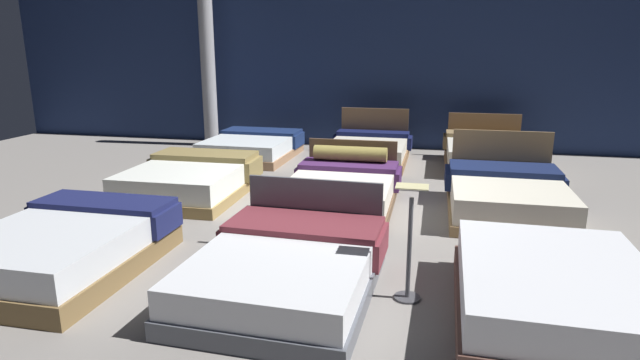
{
  "coord_description": "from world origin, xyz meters",
  "views": [
    {
      "loc": [
        1.31,
        -6.86,
        2.22
      ],
      "look_at": [
        -0.26,
        0.2,
        0.36
      ],
      "focal_mm": 29.09,
      "sensor_mm": 36.0,
      "label": 1
    }
  ],
  "objects_px": {
    "bed_4": "(342,188)",
    "bed_6": "(252,147)",
    "bed_2": "(554,294)",
    "price_sign": "(409,256)",
    "bed_7": "(368,150)",
    "bed_3": "(190,180)",
    "bed_5": "(507,196)",
    "bed_0": "(65,247)",
    "bed_8": "(487,154)",
    "bed_1": "(288,267)",
    "support_pillar": "(208,68)"
  },
  "relations": [
    {
      "from": "bed_1",
      "to": "bed_0",
      "type": "bearing_deg",
      "value": -176.61
    },
    {
      "from": "bed_2",
      "to": "support_pillar",
      "type": "bearing_deg",
      "value": 132.77
    },
    {
      "from": "bed_4",
      "to": "bed_6",
      "type": "height_order",
      "value": "bed_4"
    },
    {
      "from": "support_pillar",
      "to": "price_sign",
      "type": "bearing_deg",
      "value": -53.94
    },
    {
      "from": "bed_2",
      "to": "bed_8",
      "type": "bearing_deg",
      "value": 91.58
    },
    {
      "from": "bed_3",
      "to": "support_pillar",
      "type": "distance_m",
      "value": 4.52
    },
    {
      "from": "bed_6",
      "to": "bed_8",
      "type": "height_order",
      "value": "bed_8"
    },
    {
      "from": "bed_4",
      "to": "bed_5",
      "type": "distance_m",
      "value": 2.27
    },
    {
      "from": "bed_6",
      "to": "support_pillar",
      "type": "distance_m",
      "value": 2.37
    },
    {
      "from": "bed_2",
      "to": "bed_3",
      "type": "height_order",
      "value": "bed_3"
    },
    {
      "from": "bed_0",
      "to": "bed_2",
      "type": "distance_m",
      "value": 4.62
    },
    {
      "from": "bed_2",
      "to": "price_sign",
      "type": "xyz_separation_m",
      "value": [
        -1.2,
        0.13,
        0.17
      ]
    },
    {
      "from": "bed_5",
      "to": "price_sign",
      "type": "bearing_deg",
      "value": -112.75
    },
    {
      "from": "bed_3",
      "to": "bed_2",
      "type": "bearing_deg",
      "value": -32.15
    },
    {
      "from": "price_sign",
      "to": "bed_7",
      "type": "bearing_deg",
      "value": 100.91
    },
    {
      "from": "bed_5",
      "to": "bed_6",
      "type": "height_order",
      "value": "bed_5"
    },
    {
      "from": "bed_6",
      "to": "bed_8",
      "type": "distance_m",
      "value": 4.63
    },
    {
      "from": "bed_3",
      "to": "price_sign",
      "type": "bearing_deg",
      "value": -38.88
    },
    {
      "from": "bed_0",
      "to": "support_pillar",
      "type": "distance_m",
      "value": 7.15
    },
    {
      "from": "bed_4",
      "to": "price_sign",
      "type": "bearing_deg",
      "value": -67.97
    },
    {
      "from": "price_sign",
      "to": "bed_5",
      "type": "bearing_deg",
      "value": 67.29
    },
    {
      "from": "bed_1",
      "to": "bed_2",
      "type": "xyz_separation_m",
      "value": [
        2.3,
        -0.06,
        0.01
      ]
    },
    {
      "from": "bed_3",
      "to": "bed_0",
      "type": "bearing_deg",
      "value": -90.52
    },
    {
      "from": "bed_5",
      "to": "bed_1",
      "type": "bearing_deg",
      "value": -128.49
    },
    {
      "from": "bed_6",
      "to": "bed_4",
      "type": "bearing_deg",
      "value": -48.46
    },
    {
      "from": "bed_1",
      "to": "price_sign",
      "type": "relative_size",
      "value": 2.04
    },
    {
      "from": "bed_2",
      "to": "bed_6",
      "type": "height_order",
      "value": "bed_2"
    },
    {
      "from": "bed_6",
      "to": "bed_0",
      "type": "bearing_deg",
      "value": -88.23
    },
    {
      "from": "bed_4",
      "to": "bed_7",
      "type": "bearing_deg",
      "value": 90.19
    },
    {
      "from": "bed_0",
      "to": "bed_8",
      "type": "distance_m",
      "value": 7.37
    },
    {
      "from": "bed_0",
      "to": "bed_2",
      "type": "relative_size",
      "value": 0.99
    },
    {
      "from": "bed_7",
      "to": "bed_5",
      "type": "bearing_deg",
      "value": -51.51
    },
    {
      "from": "bed_0",
      "to": "price_sign",
      "type": "xyz_separation_m",
      "value": [
        3.43,
        0.13,
        0.16
      ]
    },
    {
      "from": "bed_5",
      "to": "bed_7",
      "type": "relative_size",
      "value": 1.03
    },
    {
      "from": "support_pillar",
      "to": "bed_7",
      "type": "bearing_deg",
      "value": -15.14
    },
    {
      "from": "bed_0",
      "to": "bed_8",
      "type": "xyz_separation_m",
      "value": [
        4.57,
        5.78,
        0.0
      ]
    },
    {
      "from": "bed_4",
      "to": "bed_8",
      "type": "relative_size",
      "value": 0.96
    },
    {
      "from": "bed_2",
      "to": "price_sign",
      "type": "relative_size",
      "value": 1.98
    },
    {
      "from": "bed_7",
      "to": "price_sign",
      "type": "height_order",
      "value": "price_sign"
    },
    {
      "from": "bed_3",
      "to": "bed_6",
      "type": "relative_size",
      "value": 0.99
    },
    {
      "from": "bed_6",
      "to": "price_sign",
      "type": "bearing_deg",
      "value": -56.73
    },
    {
      "from": "bed_3",
      "to": "bed_5",
      "type": "distance_m",
      "value": 4.61
    },
    {
      "from": "bed_4",
      "to": "bed_6",
      "type": "bearing_deg",
      "value": 130.57
    },
    {
      "from": "bed_3",
      "to": "bed_8",
      "type": "bearing_deg",
      "value": 31.95
    },
    {
      "from": "bed_8",
      "to": "bed_4",
      "type": "bearing_deg",
      "value": -127.71
    },
    {
      "from": "bed_1",
      "to": "bed_8",
      "type": "relative_size",
      "value": 1.01
    },
    {
      "from": "bed_7",
      "to": "bed_3",
      "type": "bearing_deg",
      "value": -127.68
    },
    {
      "from": "bed_0",
      "to": "bed_7",
      "type": "xyz_separation_m",
      "value": [
        2.33,
        5.81,
        -0.02
      ]
    },
    {
      "from": "bed_3",
      "to": "bed_7",
      "type": "xyz_separation_m",
      "value": [
        2.35,
        2.99,
        -0.02
      ]
    },
    {
      "from": "bed_8",
      "to": "price_sign",
      "type": "height_order",
      "value": "price_sign"
    }
  ]
}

